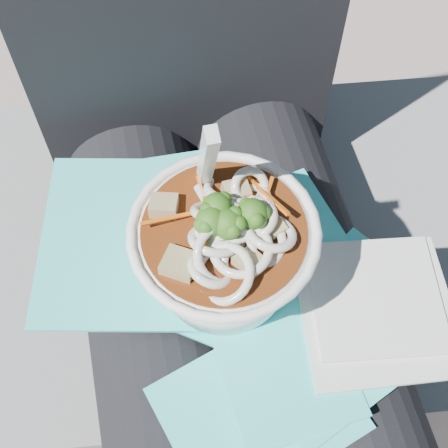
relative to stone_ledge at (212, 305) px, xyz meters
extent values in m
plane|color=slate|center=(0.00, -0.15, -0.23)|extent=(20.00, 20.00, 0.00)
cube|color=slate|center=(0.00, 0.00, 0.00)|extent=(1.06, 0.62, 0.46)
cylinder|color=black|center=(-0.08, -0.15, 0.31)|extent=(0.16, 0.48, 0.16)
cylinder|color=black|center=(0.08, -0.15, 0.31)|extent=(0.16, 0.48, 0.16)
cube|color=#30CACA|center=(-0.01, -0.27, 0.39)|extent=(0.19, 0.17, 0.00)
cube|color=#30CACA|center=(0.11, -0.19, 0.39)|extent=(0.17, 0.16, 0.00)
cube|color=#30CACA|center=(0.01, -0.16, 0.39)|extent=(0.16, 0.16, 0.00)
cube|color=#30CACA|center=(0.06, -0.11, 0.39)|extent=(0.15, 0.17, 0.00)
cube|color=#30CACA|center=(-0.05, -0.06, 0.39)|extent=(0.12, 0.16, 0.00)
cube|color=#30CACA|center=(0.05, -0.18, 0.39)|extent=(0.18, 0.15, 0.00)
cube|color=#30CACA|center=(-0.08, -0.08, 0.39)|extent=(0.26, 0.24, 0.00)
cube|color=#30CACA|center=(0.06, -0.20, 0.40)|extent=(0.22, 0.23, 0.00)
cube|color=#30CACA|center=(0.02, -0.23, 0.40)|extent=(0.12, 0.15, 0.00)
cube|color=silver|center=(0.12, -0.21, 0.40)|extent=(0.16, 0.16, 0.00)
cube|color=silver|center=(0.12, -0.19, 0.41)|extent=(0.14, 0.14, 0.00)
torus|color=white|center=(-0.01, -0.14, 0.49)|extent=(0.17, 0.17, 0.01)
cylinder|color=#4B200A|center=(-0.01, -0.14, 0.49)|extent=(0.14, 0.14, 0.01)
torus|color=silver|center=(-0.02, -0.18, 0.50)|extent=(0.07, 0.07, 0.04)
torus|color=silver|center=(0.01, -0.16, 0.49)|extent=(0.08, 0.08, 0.02)
torus|color=silver|center=(-0.01, -0.13, 0.50)|extent=(0.07, 0.05, 0.05)
torus|color=silver|center=(0.02, -0.14, 0.50)|extent=(0.05, 0.06, 0.04)
torus|color=silver|center=(-0.02, -0.17, 0.50)|extent=(0.07, 0.06, 0.05)
torus|color=silver|center=(0.02, -0.11, 0.50)|extent=(0.05, 0.04, 0.04)
torus|color=silver|center=(-0.03, -0.17, 0.49)|extent=(0.04, 0.05, 0.03)
torus|color=silver|center=(0.00, -0.17, 0.49)|extent=(0.05, 0.05, 0.03)
torus|color=silver|center=(-0.01, -0.14, 0.50)|extent=(0.06, 0.06, 0.04)
torus|color=silver|center=(0.01, -0.12, 0.49)|extent=(0.05, 0.04, 0.03)
torus|color=silver|center=(0.02, -0.12, 0.49)|extent=(0.04, 0.04, 0.02)
torus|color=silver|center=(0.02, -0.15, 0.50)|extent=(0.06, 0.06, 0.03)
torus|color=silver|center=(0.01, -0.10, 0.49)|extent=(0.08, 0.07, 0.05)
torus|color=silver|center=(-0.01, -0.14, 0.50)|extent=(0.05, 0.05, 0.04)
torus|color=silver|center=(0.00, -0.16, 0.50)|extent=(0.07, 0.07, 0.01)
torus|color=silver|center=(-0.02, -0.15, 0.50)|extent=(0.06, 0.06, 0.04)
torus|color=silver|center=(-0.02, -0.14, 0.49)|extent=(0.05, 0.06, 0.02)
cylinder|color=silver|center=(-0.02, -0.11, 0.50)|extent=(0.01, 0.03, 0.01)
cylinder|color=silver|center=(-0.01, -0.12, 0.50)|extent=(0.03, 0.03, 0.01)
cylinder|color=silver|center=(0.02, -0.12, 0.50)|extent=(0.03, 0.04, 0.03)
cylinder|color=#85AF54|center=(0.01, -0.14, 0.50)|extent=(0.01, 0.01, 0.02)
sphere|color=#1F4E11|center=(0.01, -0.14, 0.51)|extent=(0.03, 0.03, 0.03)
sphere|color=#1F4E11|center=(0.02, -0.14, 0.51)|extent=(0.01, 0.01, 0.01)
sphere|color=#1F4E11|center=(0.01, -0.13, 0.51)|extent=(0.01, 0.01, 0.01)
sphere|color=#1F4E11|center=(0.01, -0.15, 0.52)|extent=(0.01, 0.01, 0.01)
sphere|color=#1F4E11|center=(0.02, -0.15, 0.51)|extent=(0.01, 0.01, 0.01)
cylinder|color=#85AF54|center=(-0.01, -0.13, 0.50)|extent=(0.01, 0.01, 0.02)
sphere|color=#1F4E11|center=(-0.01, -0.13, 0.51)|extent=(0.03, 0.03, 0.03)
sphere|color=#1F4E11|center=(-0.01, -0.12, 0.51)|extent=(0.01, 0.01, 0.01)
sphere|color=#1F4E11|center=(-0.02, -0.13, 0.51)|extent=(0.01, 0.01, 0.01)
sphere|color=#1F4E11|center=(-0.02, -0.14, 0.51)|extent=(0.01, 0.01, 0.01)
sphere|color=#1F4E11|center=(-0.01, -0.12, 0.51)|extent=(0.01, 0.01, 0.01)
cylinder|color=#85AF54|center=(-0.02, -0.14, 0.50)|extent=(0.01, 0.01, 0.02)
sphere|color=#1F4E11|center=(-0.02, -0.14, 0.51)|extent=(0.03, 0.03, 0.03)
sphere|color=#1F4E11|center=(-0.03, -0.15, 0.51)|extent=(0.01, 0.01, 0.01)
sphere|color=#1F4E11|center=(-0.02, -0.13, 0.51)|extent=(0.01, 0.01, 0.01)
sphere|color=#1F4E11|center=(-0.03, -0.15, 0.51)|extent=(0.01, 0.01, 0.01)
sphere|color=#1F4E11|center=(-0.03, -0.14, 0.51)|extent=(0.01, 0.01, 0.01)
cylinder|color=#85AF54|center=(-0.01, -0.14, 0.50)|extent=(0.01, 0.01, 0.02)
sphere|color=#1F4E11|center=(-0.01, -0.14, 0.51)|extent=(0.03, 0.03, 0.03)
sphere|color=#1F4E11|center=(0.00, -0.14, 0.52)|extent=(0.01, 0.01, 0.01)
sphere|color=#1F4E11|center=(0.00, -0.15, 0.51)|extent=(0.01, 0.01, 0.01)
sphere|color=#1F4E11|center=(-0.01, -0.15, 0.51)|extent=(0.01, 0.01, 0.01)
sphere|color=#1F4E11|center=(0.00, -0.15, 0.51)|extent=(0.01, 0.01, 0.01)
cube|color=#D65D12|center=(-0.05, -0.12, 0.50)|extent=(0.05, 0.01, 0.01)
cube|color=#D65D12|center=(0.03, -0.12, 0.50)|extent=(0.03, 0.05, 0.01)
cube|color=#D65D12|center=(0.03, -0.12, 0.50)|extent=(0.02, 0.05, 0.02)
cube|color=#D65D12|center=(-0.02, -0.10, 0.50)|extent=(0.00, 0.04, 0.01)
cube|color=#D65D12|center=(0.02, -0.12, 0.50)|extent=(0.01, 0.04, 0.02)
cube|color=#D65D12|center=(0.01, -0.15, 0.49)|extent=(0.06, 0.01, 0.02)
cube|color=#D65D12|center=(-0.03, -0.14, 0.50)|extent=(0.01, 0.05, 0.01)
cube|color=#8D7A50|center=(0.03, -0.15, 0.49)|extent=(0.02, 0.02, 0.01)
cube|color=#8D7A50|center=(0.01, -0.11, 0.50)|extent=(0.02, 0.02, 0.02)
cube|color=#8D7A50|center=(-0.06, -0.11, 0.49)|extent=(0.03, 0.03, 0.02)
cube|color=#8D7A50|center=(-0.05, -0.16, 0.49)|extent=(0.04, 0.04, 0.02)
cube|color=#8D7A50|center=(0.00, -0.18, 0.49)|extent=(0.03, 0.03, 0.02)
ellipsoid|color=silver|center=(-0.02, -0.15, 0.49)|extent=(0.03, 0.04, 0.01)
cube|color=silver|center=(-0.02, -0.10, 0.55)|extent=(0.01, 0.06, 0.13)
camera|label=1|loc=(-0.07, -0.39, 0.95)|focal=50.00mm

